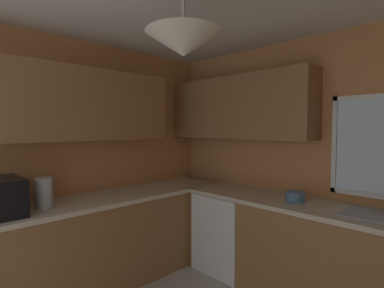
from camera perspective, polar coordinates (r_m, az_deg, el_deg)
room_shell at (r=2.28m, az=0.79°, el=6.15°), size 3.59×3.60×2.53m
counter_run_left at (r=3.13m, az=-20.50°, el=-18.14°), size 0.65×3.21×0.89m
counter_run_back at (r=3.01m, az=23.19°, el=-19.10°), size 2.68×0.65×0.89m
dishwasher at (r=3.46m, az=7.24°, el=-16.31°), size 0.60×0.60×0.84m
kettle at (r=2.85m, az=-26.64°, el=-8.44°), size 0.14×0.14×0.26m
bowl at (r=2.95m, az=19.33°, el=-9.54°), size 0.18×0.18×0.09m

